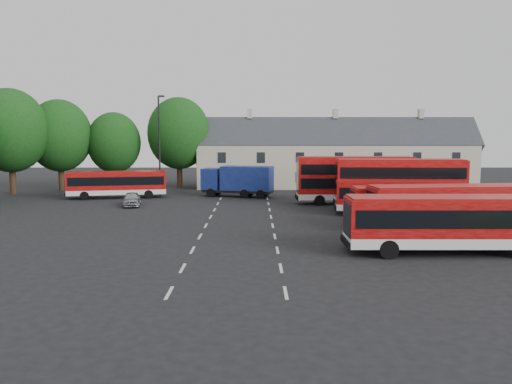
# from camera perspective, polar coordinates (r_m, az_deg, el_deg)

# --- Properties ---
(ground) EXTENTS (140.00, 140.00, 0.00)m
(ground) POSITION_cam_1_polar(r_m,az_deg,el_deg) (35.56, -6.07, -4.43)
(ground) COLOR black
(ground) RESTS_ON ground
(lane_markings) EXTENTS (5.15, 33.80, 0.01)m
(lane_markings) POSITION_cam_1_polar(r_m,az_deg,el_deg) (37.35, -1.93, -3.86)
(lane_markings) COLOR beige
(lane_markings) RESTS_ON ground
(treeline) EXTENTS (29.92, 32.59, 12.01)m
(treeline) POSITION_cam_1_polar(r_m,az_deg,el_deg) (59.35, -24.54, 5.88)
(treeline) COLOR black
(treeline) RESTS_ON ground
(terrace_houses) EXTENTS (35.70, 7.13, 10.06)m
(terrace_houses) POSITION_cam_1_polar(r_m,az_deg,el_deg) (65.60, 8.97, 3.92)
(terrace_houses) COLOR beige
(terrace_houses) RESTS_ON ground
(bus_row_a) EXTENTS (11.68, 2.76, 3.30)m
(bus_row_a) POSITION_cam_1_polar(r_m,az_deg,el_deg) (30.27, 21.30, -2.95)
(bus_row_a) COLOR silver
(bus_row_a) RESTS_ON ground
(bus_row_b) EXTENTS (9.80, 2.80, 2.74)m
(bus_row_b) POSITION_cam_1_polar(r_m,az_deg,el_deg) (31.90, 19.19, -3.01)
(bus_row_b) COLOR silver
(bus_row_b) RESTS_ON ground
(bus_row_c) EXTENTS (11.66, 3.84, 3.24)m
(bus_row_c) POSITION_cam_1_polar(r_m,az_deg,el_deg) (37.56, 21.32, -1.25)
(bus_row_c) COLOR silver
(bus_row_c) RESTS_ON ground
(bus_row_d) EXTENTS (10.47, 2.56, 2.95)m
(bus_row_d) POSITION_cam_1_polar(r_m,az_deg,el_deg) (38.73, 18.60, -1.17)
(bus_row_d) COLOR silver
(bus_row_d) RESTS_ON ground
(bus_row_e) EXTENTS (10.66, 3.60, 2.95)m
(bus_row_e) POSITION_cam_1_polar(r_m,az_deg,el_deg) (43.48, 16.05, -0.28)
(bus_row_e) COLOR silver
(bus_row_e) RESTS_ON ground
(bus_dd_south) EXTENTS (11.41, 3.32, 4.62)m
(bus_dd_south) POSITION_cam_1_polar(r_m,az_deg,el_deg) (46.43, 16.08, 1.19)
(bus_dd_south) COLOR silver
(bus_dd_south) RESTS_ON ground
(bus_dd_north) EXTENTS (11.36, 2.73, 4.65)m
(bus_dd_north) POSITION_cam_1_polar(r_m,az_deg,el_deg) (49.76, 11.27, 1.68)
(bus_dd_north) COLOR silver
(bus_dd_north) RESTS_ON ground
(bus_north) EXTENTS (10.46, 4.22, 2.89)m
(bus_north) POSITION_cam_1_polar(r_m,az_deg,el_deg) (55.39, -15.56, 1.10)
(bus_north) COLOR silver
(bus_north) RESTS_ON ground
(box_truck) EXTENTS (8.06, 4.35, 3.37)m
(box_truck) POSITION_cam_1_polar(r_m,az_deg,el_deg) (54.56, -2.03, 1.42)
(box_truck) COLOR black
(box_truck) RESTS_ON ground
(silver_car) EXTENTS (2.26, 4.12, 1.33)m
(silver_car) POSITION_cam_1_polar(r_m,az_deg,el_deg) (49.02, -14.01, -0.79)
(silver_car) COLOR #A6A8AE
(silver_car) RESTS_ON ground
(lamppost) EXTENTS (0.77, 0.45, 11.06)m
(lamppost) POSITION_cam_1_polar(r_m,az_deg,el_deg) (56.20, -10.96, 5.55)
(lamppost) COLOR black
(lamppost) RESTS_ON ground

